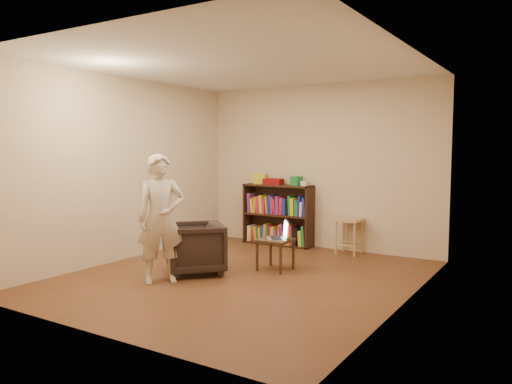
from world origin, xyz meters
The scene contains 15 objects.
floor centered at (0.00, 0.00, 0.00)m, with size 4.50×4.50×0.00m, color #4F3219.
ceiling centered at (0.00, 0.00, 2.60)m, with size 4.50×4.50×0.00m, color silver.
wall_back centered at (0.00, 2.25, 1.30)m, with size 4.00×4.00×0.00m, color beige.
wall_left centered at (-2.00, 0.00, 1.30)m, with size 4.50×4.50×0.00m, color beige.
wall_right centered at (2.00, 0.00, 1.30)m, with size 4.50×4.50×0.00m, color beige.
bookshelf centered at (-0.66, 2.09, 0.44)m, with size 1.20×0.30×1.00m.
box_yellow centered at (-1.02, 2.09, 1.08)m, with size 0.21×0.15×0.17m, color gold.
red_cloth centered at (-0.74, 2.06, 1.05)m, with size 0.30×0.22×0.10m, color maroon.
box_green centered at (-0.32, 2.08, 1.07)m, with size 0.15×0.15×0.15m, color #1E7136.
box_white centered at (-0.18, 2.09, 1.04)m, with size 0.10×0.10×0.08m, color white.
stool centered at (0.60, 2.03, 0.43)m, with size 0.37×0.37×0.54m.
armchair centered at (-0.63, -0.14, 0.33)m, with size 0.70×0.72×0.65m, color black.
side_table centered at (0.16, 0.55, 0.34)m, with size 0.40×0.40×0.41m.
laptop centered at (0.23, 0.56, 0.47)m, with size 0.41×0.42×0.25m.
person centered at (-0.70, -0.69, 0.77)m, with size 0.56×0.37×1.53m, color beige.
Camera 1 is at (3.37, -5.06, 1.60)m, focal length 35.00 mm.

